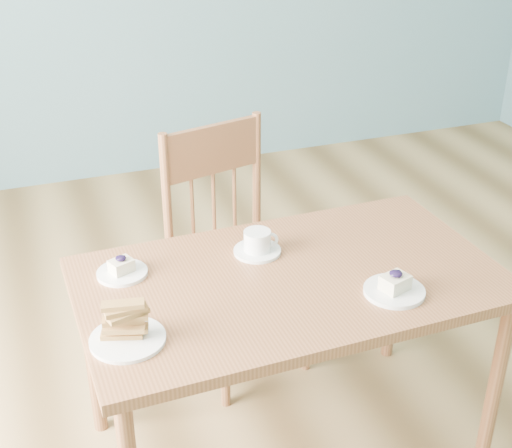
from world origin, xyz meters
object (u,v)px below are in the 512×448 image
object	(u,v)px
cheesecake_plate_far	(122,270)
coffee_cup	(258,244)
cheesecake_plate_near	(395,288)
dining_table	(290,295)
dining_chair	(234,251)
biscotti_plate	(127,328)

from	to	relation	value
cheesecake_plate_far	coffee_cup	xyz separation A→B (m)	(0.42, -0.02, 0.02)
coffee_cup	cheesecake_plate_near	bearing A→B (deg)	-37.78
dining_table	cheesecake_plate_near	size ratio (longest dim) A/B	7.21
dining_chair	cheesecake_plate_far	world-z (taller)	dining_chair
dining_table	cheesecake_plate_near	bearing A→B (deg)	-38.64
dining_table	cheesecake_plate_far	distance (m)	0.51
dining_chair	biscotti_plate	bearing A→B (deg)	-141.72
dining_table	biscotti_plate	size ratio (longest dim) A/B	6.42
dining_table	cheesecake_plate_near	xyz separation A→B (m)	(0.24, -0.19, 0.09)
cheesecake_plate_near	coffee_cup	xyz separation A→B (m)	(-0.28, 0.35, 0.01)
cheesecake_plate_far	biscotti_plate	bearing A→B (deg)	-98.23
cheesecake_plate_near	cheesecake_plate_far	world-z (taller)	cheesecake_plate_near
dining_chair	coffee_cup	xyz separation A→B (m)	(-0.04, -0.34, 0.22)
cheesecake_plate_near	cheesecake_plate_far	bearing A→B (deg)	152.65
dining_chair	coffee_cup	bearing A→B (deg)	-109.98
cheesecake_plate_near	biscotti_plate	world-z (taller)	biscotti_plate
cheesecake_plate_near	coffee_cup	world-z (taller)	same
dining_chair	biscotti_plate	xyz separation A→B (m)	(-0.51, -0.66, 0.23)
dining_table	coffee_cup	size ratio (longest dim) A/B	8.48
dining_table	dining_chair	bearing A→B (deg)	89.57
dining_table	cheesecake_plate_far	size ratio (longest dim) A/B	8.38
dining_chair	cheesecake_plate_far	xyz separation A→B (m)	(-0.46, -0.33, 0.21)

